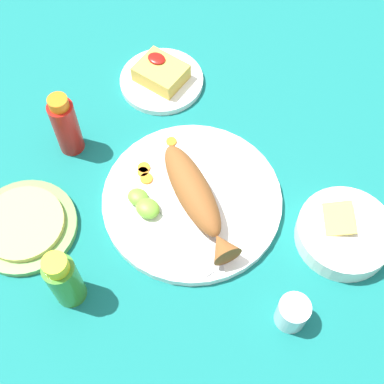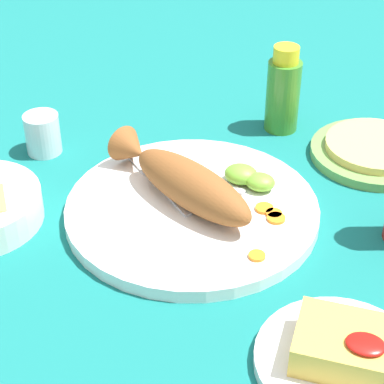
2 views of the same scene
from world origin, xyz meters
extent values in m
plane|color=#146B66|center=(0.00, 0.00, 0.00)|extent=(4.00, 4.00, 0.00)
cylinder|color=white|center=(0.00, 0.00, 0.01)|extent=(0.34, 0.34, 0.02)
ellipsoid|color=brown|center=(0.00, 0.00, 0.05)|extent=(0.21, 0.16, 0.06)
cone|color=brown|center=(-0.11, 0.06, 0.05)|extent=(0.07, 0.07, 0.05)
cube|color=silver|center=(-0.04, 0.01, 0.02)|extent=(0.09, 0.09, 0.00)
cube|color=silver|center=(-0.11, 0.08, 0.02)|extent=(0.06, 0.06, 0.00)
cube|color=silver|center=(0.01, 0.06, 0.02)|extent=(0.11, 0.05, 0.00)
cube|color=silver|center=(-0.08, 0.09, 0.02)|extent=(0.07, 0.04, 0.00)
cylinder|color=orange|center=(0.11, -0.08, 0.02)|extent=(0.02, 0.02, 0.00)
cylinder|color=orange|center=(0.11, 0.00, 0.02)|extent=(0.02, 0.02, 0.00)
cylinder|color=orange|center=(0.11, 0.01, 0.02)|extent=(0.02, 0.02, 0.00)
cylinder|color=orange|center=(0.09, 0.02, 0.02)|extent=(0.02, 0.02, 0.00)
ellipsoid|color=#6BB233|center=(0.08, 0.06, 0.03)|extent=(0.04, 0.03, 0.02)
ellipsoid|color=#6BB233|center=(0.05, 0.07, 0.03)|extent=(0.05, 0.04, 0.03)
cylinder|color=#B21914|center=(0.27, 0.03, 0.06)|extent=(0.05, 0.05, 0.13)
cylinder|color=orange|center=(0.27, 0.03, 0.14)|extent=(0.04, 0.04, 0.02)
cylinder|color=#3D8428|center=(0.07, 0.27, 0.06)|extent=(0.05, 0.05, 0.11)
cylinder|color=yellow|center=(0.07, 0.27, 0.13)|extent=(0.04, 0.04, 0.03)
cylinder|color=silver|center=(-0.26, 0.09, 0.03)|extent=(0.05, 0.05, 0.06)
cylinder|color=white|center=(-0.26, 0.09, 0.01)|extent=(0.04, 0.04, 0.03)
cylinder|color=white|center=(0.22, -0.20, 0.01)|extent=(0.18, 0.18, 0.01)
cube|color=gold|center=(0.22, -0.20, 0.03)|extent=(0.10, 0.08, 0.04)
ellipsoid|color=#AD140F|center=(0.24, -0.22, 0.05)|extent=(0.04, 0.03, 0.01)
cylinder|color=white|center=(-0.27, -0.09, 0.02)|extent=(0.17, 0.17, 0.04)
cylinder|color=olive|center=(-0.27, -0.09, 0.03)|extent=(0.15, 0.15, 0.01)
cube|color=gold|center=(-0.24, -0.09, 0.04)|extent=(0.10, 0.10, 0.02)
cylinder|color=#6B9E4C|center=(0.22, 0.22, 0.01)|extent=(0.19, 0.19, 0.01)
cylinder|color=#E0C666|center=(0.22, 0.22, 0.02)|extent=(0.15, 0.15, 0.01)
camera|label=1|loc=(-0.28, 0.40, 0.89)|focal=50.00mm
camera|label=2|loc=(0.22, -0.71, 0.56)|focal=65.00mm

